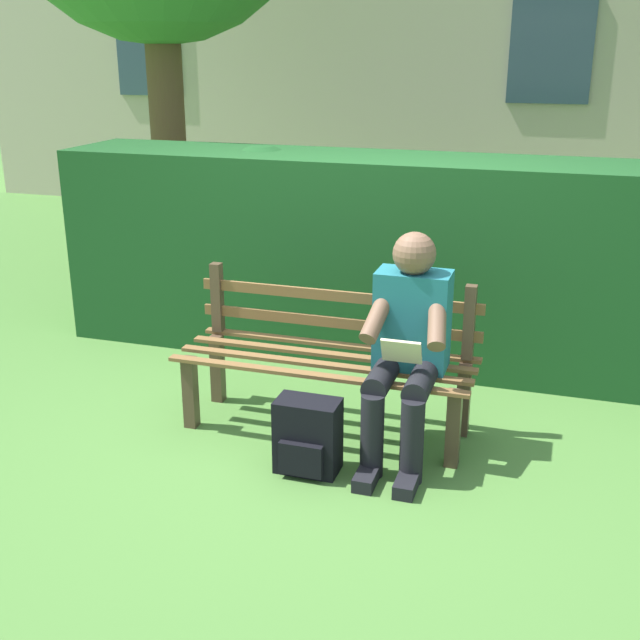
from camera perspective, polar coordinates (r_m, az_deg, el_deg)
name	(u,v)px	position (r m, az deg, el deg)	size (l,w,h in m)	color
ground	(325,430)	(4.51, 0.39, -7.87)	(60.00, 60.00, 0.00)	#477533
park_bench	(329,357)	(4.40, 0.66, -2.68)	(1.63, 0.52, 0.85)	#4C3828
person_seated	(407,342)	(4.07, 6.26, -1.60)	(0.44, 0.73, 1.17)	#1E6672
hedge_backdrop	(452,258)	(5.31, 9.46, 4.42)	(5.30, 0.84, 1.50)	#19471E
backpack	(308,437)	(4.03, -0.89, -8.35)	(0.32, 0.26, 0.39)	black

